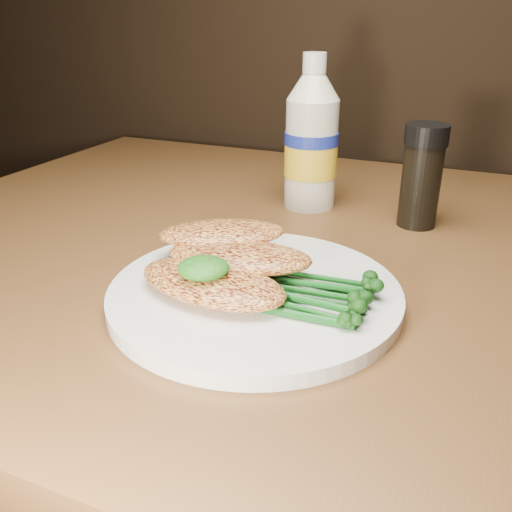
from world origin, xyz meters
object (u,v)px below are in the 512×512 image
at_px(dining_table, 338,493).
at_px(pepper_grinder, 422,177).
at_px(mayo_bottle, 312,133).
at_px(plate, 255,293).

height_order(dining_table, pepper_grinder, pepper_grinder).
relative_size(mayo_bottle, pepper_grinder, 1.59).
bearing_deg(pepper_grinder, plate, -113.19).
distance_m(plate, pepper_grinder, 0.29).
xyz_separation_m(dining_table, pepper_grinder, (0.05, 0.11, 0.44)).
bearing_deg(mayo_bottle, plate, -82.54).
distance_m(dining_table, plate, 0.42).
xyz_separation_m(dining_table, mayo_bottle, (-0.10, 0.12, 0.47)).
bearing_deg(dining_table, mayo_bottle, 128.48).
height_order(dining_table, plate, plate).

